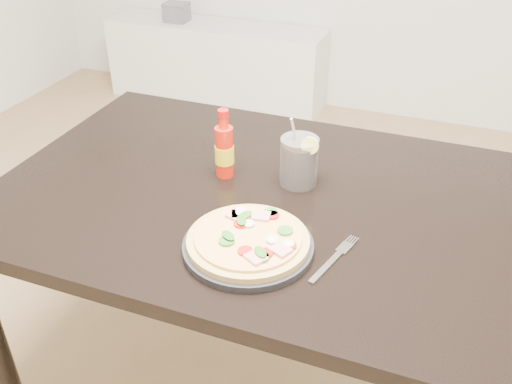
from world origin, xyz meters
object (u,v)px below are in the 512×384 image
(media_console, at_px, (216,63))
(pizza, at_px, (249,239))
(cola_cup, at_px, (299,162))
(fork, at_px, (335,257))
(plate, at_px, (248,246))
(dining_table, at_px, (273,222))
(hot_sauce_bottle, at_px, (224,150))

(media_console, bearing_deg, pizza, -63.70)
(cola_cup, bearing_deg, fork, -58.15)
(plate, bearing_deg, media_console, 116.25)
(dining_table, xyz_separation_m, hot_sauce_bottle, (-0.15, 0.05, 0.16))
(cola_cup, bearing_deg, plate, -93.51)
(plate, relative_size, fork, 1.53)
(dining_table, bearing_deg, fork, -42.39)
(dining_table, relative_size, cola_cup, 7.52)
(cola_cup, height_order, fork, cola_cup)
(pizza, distance_m, fork, 0.19)
(hot_sauce_bottle, bearing_deg, dining_table, -17.45)
(plate, xyz_separation_m, hot_sauce_bottle, (-0.17, 0.27, 0.07))
(fork, bearing_deg, hot_sauce_bottle, 161.87)
(pizza, distance_m, cola_cup, 0.30)
(plate, bearing_deg, pizza, 46.04)
(plate, distance_m, cola_cup, 0.31)
(dining_table, relative_size, fork, 7.53)
(dining_table, height_order, pizza, pizza)
(pizza, relative_size, hot_sauce_bottle, 1.42)
(cola_cup, distance_m, fork, 0.32)
(dining_table, height_order, hot_sauce_bottle, hot_sauce_bottle)
(media_console, bearing_deg, cola_cup, -60.01)
(dining_table, height_order, cola_cup, cola_cup)
(media_console, bearing_deg, fork, -59.79)
(hot_sauce_bottle, xyz_separation_m, media_console, (-0.97, 2.04, -0.57))
(cola_cup, bearing_deg, hot_sauce_bottle, -170.67)
(hot_sauce_bottle, bearing_deg, fork, -33.43)
(plate, xyz_separation_m, media_console, (-1.14, 2.31, -0.51))
(media_console, bearing_deg, plate, -63.75)
(plate, xyz_separation_m, cola_cup, (0.02, 0.30, 0.05))
(pizza, height_order, media_console, pizza)
(plate, relative_size, pizza, 1.07)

